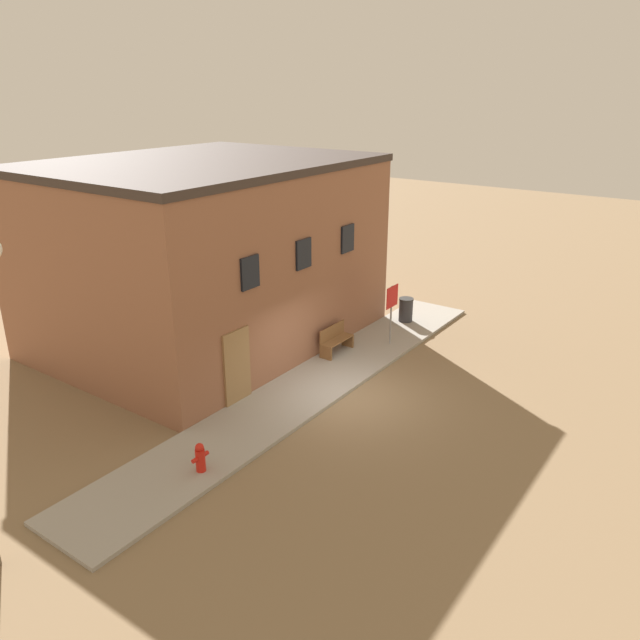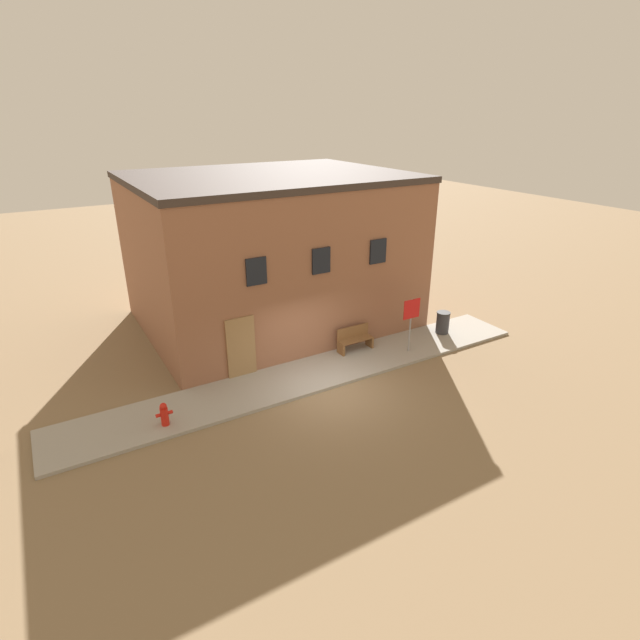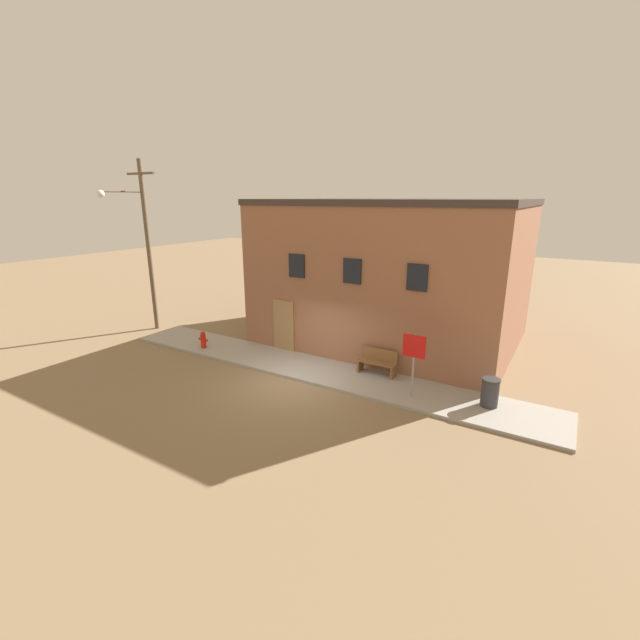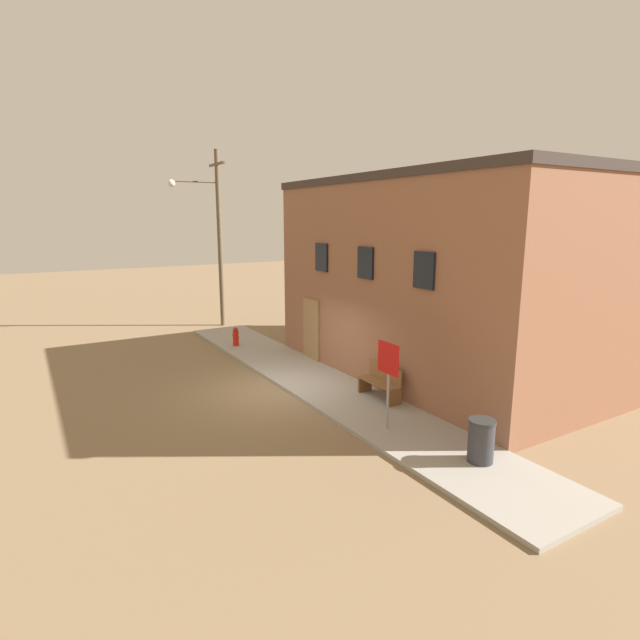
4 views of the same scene
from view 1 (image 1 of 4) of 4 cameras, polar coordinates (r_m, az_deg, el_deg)
The scene contains 7 objects.
ground_plane at distance 18.05m, azimuth 2.38°, elevation -6.95°, with size 80.00×80.00×0.00m, color #846B4C.
sidewalk at distance 18.59m, azimuth -0.53°, elevation -5.89°, with size 17.01×2.25×0.10m.
brick_building at distance 21.44m, azimuth -10.35°, elevation 6.06°, with size 10.42×8.25×6.14m.
fire_hydrant at distance 14.75m, azimuth -10.89°, elevation -12.22°, with size 0.47×0.22×0.71m.
stop_sign at distance 20.90m, azimuth 6.58°, elevation 1.51°, with size 0.73×0.06×2.05m.
bench at distance 20.46m, azimuth 1.43°, elevation -1.84°, with size 1.37×0.44×0.90m.
trash_bin at distance 23.37m, azimuth 7.85°, elevation 0.95°, with size 0.54×0.54×0.88m.
Camera 1 is at (-13.46, -8.62, 8.40)m, focal length 35.00 mm.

